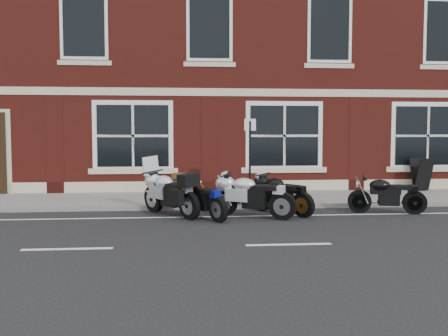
% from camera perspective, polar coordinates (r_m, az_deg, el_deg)
% --- Properties ---
extents(ground, '(80.00, 80.00, 0.00)m').
position_cam_1_polar(ground, '(12.28, 4.36, -5.65)').
color(ground, black).
rests_on(ground, ground).
extents(sidewalk, '(30.00, 3.00, 0.12)m').
position_cam_1_polar(sidewalk, '(15.21, 2.49, -3.54)').
color(sidewalk, slate).
rests_on(sidewalk, ground).
extents(kerb, '(30.00, 0.16, 0.12)m').
position_cam_1_polar(kerb, '(13.66, 3.37, -4.41)').
color(kerb, slate).
rests_on(kerb, ground).
extents(pub_building, '(24.00, 12.00, 12.00)m').
position_cam_1_polar(pub_building, '(22.87, -0.03, 13.93)').
color(pub_building, maroon).
rests_on(pub_building, ground).
extents(moto_touring_silver, '(1.42, 1.89, 1.47)m').
position_cam_1_polar(moto_touring_silver, '(12.55, -6.18, -2.70)').
color(moto_touring_silver, black).
rests_on(moto_touring_silver, ground).
extents(moto_sport_red, '(1.14, 1.76, 0.89)m').
position_cam_1_polar(moto_sport_red, '(12.10, -2.59, -3.33)').
color(moto_sport_red, black).
rests_on(moto_sport_red, ground).
extents(moto_sport_black, '(1.31, 1.73, 0.92)m').
position_cam_1_polar(moto_sport_black, '(12.79, 6.55, -2.89)').
color(moto_sport_black, black).
rests_on(moto_sport_black, ground).
extents(moto_sport_silver, '(1.96, 1.18, 0.98)m').
position_cam_1_polar(moto_sport_silver, '(12.16, 3.15, -3.06)').
color(moto_sport_silver, black).
rests_on(moto_sport_silver, ground).
extents(moto_naked_black, '(1.92, 0.63, 0.88)m').
position_cam_1_polar(moto_naked_black, '(13.45, 17.94, -2.81)').
color(moto_naked_black, black).
rests_on(moto_naked_black, ground).
extents(a_board_sign, '(0.78, 0.66, 1.11)m').
position_cam_1_polar(a_board_sign, '(18.05, 21.64, -0.67)').
color(a_board_sign, black).
rests_on(a_board_sign, sidewalk).
extents(barrel_planter, '(0.62, 0.62, 0.69)m').
position_cam_1_polar(barrel_planter, '(15.56, -4.95, -1.88)').
color(barrel_planter, '#452012').
rests_on(barrel_planter, sidewalk).
extents(parking_sign, '(0.33, 0.06, 2.34)m').
position_cam_1_polar(parking_sign, '(14.24, 2.98, 1.65)').
color(parking_sign, black).
rests_on(parking_sign, sidewalk).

